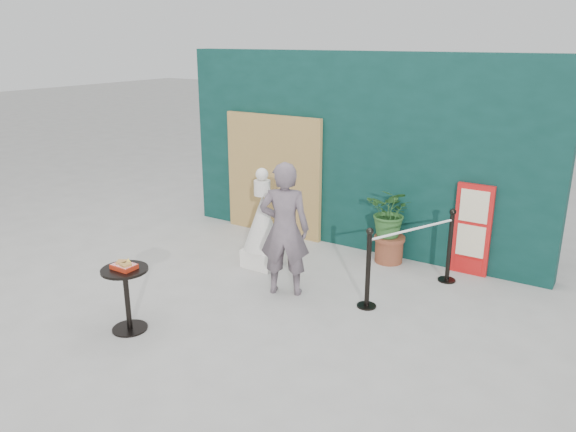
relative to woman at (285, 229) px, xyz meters
name	(u,v)px	position (x,y,z in m)	size (l,w,h in m)	color
ground	(233,324)	(-0.04, -1.05, -0.87)	(60.00, 60.00, 0.00)	#ADAAA5
back_wall	(356,152)	(-0.04, 2.10, 0.63)	(6.00, 0.30, 3.00)	#092B26
bamboo_fence	(273,175)	(-1.44, 1.89, 0.13)	(1.80, 0.08, 2.00)	tan
woman	(285,229)	(0.00, 0.00, 0.00)	(0.64, 0.42, 1.74)	slate
menu_board	(472,230)	(1.86, 1.90, -0.22)	(0.50, 0.07, 1.30)	red
statue	(263,227)	(-0.76, 0.60, -0.28)	(0.57, 0.57, 1.46)	white
cafe_table	(126,289)	(-0.96, -1.78, -0.37)	(0.52, 0.52, 0.75)	black
food_basket	(124,266)	(-0.96, -1.78, -0.08)	(0.26, 0.19, 0.11)	#AF2812
planter	(391,219)	(0.74, 1.71, -0.21)	(0.67, 0.58, 1.14)	brown
stanchion_barrier	(411,258)	(1.38, 0.84, -0.38)	(0.84, 1.54, 1.03)	black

